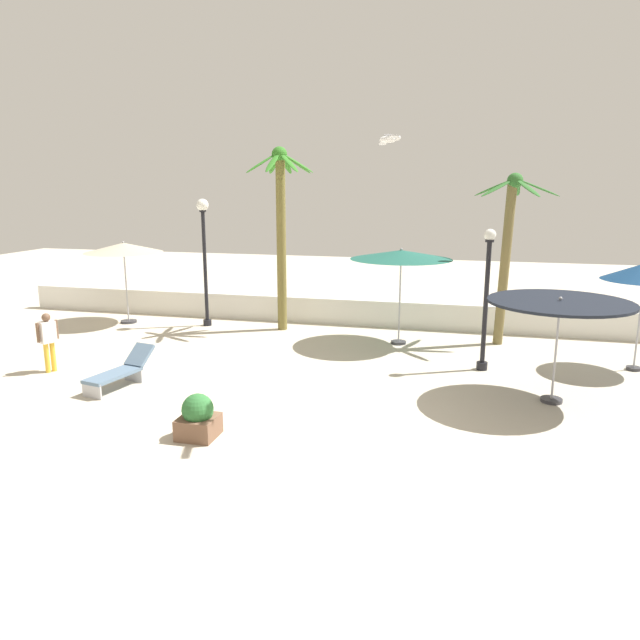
# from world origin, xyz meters

# --- Properties ---
(ground_plane) EXTENTS (56.00, 56.00, 0.00)m
(ground_plane) POSITION_xyz_m (0.00, 0.00, 0.00)
(ground_plane) COLOR beige
(boundary_wall) EXTENTS (25.20, 0.30, 0.88)m
(boundary_wall) POSITION_xyz_m (0.00, 8.57, 0.44)
(boundary_wall) COLOR silver
(boundary_wall) RESTS_ON ground_plane
(patio_umbrella_1) EXTENTS (2.98, 2.98, 2.88)m
(patio_umbrella_1) POSITION_xyz_m (1.57, 6.45, 2.66)
(patio_umbrella_1) COLOR #333338
(patio_umbrella_1) RESTS_ON ground_plane
(patio_umbrella_2) EXTENTS (3.00, 3.00, 2.35)m
(patio_umbrella_2) POSITION_xyz_m (5.41, 2.33, 2.15)
(patio_umbrella_2) COLOR #333338
(patio_umbrella_2) RESTS_ON ground_plane
(patio_umbrella_3) EXTENTS (2.61, 2.61, 2.82)m
(patio_umbrella_3) POSITION_xyz_m (-7.85, 7.00, 2.57)
(patio_umbrella_3) COLOR #333338
(patio_umbrella_3) RESTS_ON ground_plane
(palm_tree_0) EXTENTS (2.39, 2.39, 5.00)m
(palm_tree_0) POSITION_xyz_m (4.55, 7.17, 3.10)
(palm_tree_0) COLOR brown
(palm_tree_0) RESTS_ON ground_plane
(palm_tree_1) EXTENTS (2.28, 2.28, 5.83)m
(palm_tree_1) POSITION_xyz_m (-2.38, 7.37, 3.62)
(palm_tree_1) COLOR olive
(palm_tree_1) RESTS_ON ground_plane
(lamp_post_0) EXTENTS (0.29, 0.29, 3.60)m
(lamp_post_0) POSITION_xyz_m (3.96, 4.40, 1.94)
(lamp_post_0) COLOR black
(lamp_post_0) RESTS_ON ground_plane
(lamp_post_1) EXTENTS (0.40, 0.40, 4.23)m
(lamp_post_1) POSITION_xyz_m (-5.02, 7.27, 2.72)
(lamp_post_1) COLOR black
(lamp_post_1) RESTS_ON ground_plane
(lounge_chair_0) EXTENTS (0.92, 1.96, 0.84)m
(lounge_chair_0) POSITION_xyz_m (-4.33, 0.96, 0.39)
(lounge_chair_0) COLOR #B7B7BC
(lounge_chair_0) RESTS_ON ground_plane
(guest_0) EXTENTS (0.37, 0.51, 1.52)m
(guest_0) POSITION_xyz_m (-6.71, 1.53, 0.91)
(guest_0) COLOR gold
(guest_0) RESTS_ON ground_plane
(seagull_0) EXTENTS (0.55, 1.34, 0.15)m
(seagull_0) POSITION_xyz_m (2.00, 0.10, 5.45)
(seagull_0) COLOR white
(planter) EXTENTS (0.70, 0.70, 0.85)m
(planter) POSITION_xyz_m (-1.29, -1.27, 0.38)
(planter) COLOR brown
(planter) RESTS_ON ground_plane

